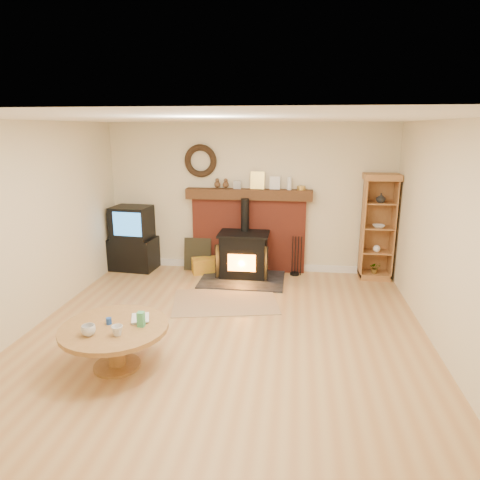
# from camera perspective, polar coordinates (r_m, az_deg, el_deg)

# --- Properties ---
(ground) EXTENTS (5.50, 5.50, 0.00)m
(ground) POSITION_cam_1_polar(r_m,az_deg,el_deg) (5.37, -2.19, -13.08)
(ground) COLOR #B47F4B
(ground) RESTS_ON ground
(room_shell) EXTENTS (5.02, 5.52, 2.61)m
(room_shell) POSITION_cam_1_polar(r_m,az_deg,el_deg) (4.91, -2.40, 5.46)
(room_shell) COLOR beige
(room_shell) RESTS_ON ground
(chimney_breast) EXTENTS (2.20, 0.22, 1.78)m
(chimney_breast) POSITION_cam_1_polar(r_m,az_deg,el_deg) (7.59, 1.16, 1.75)
(chimney_breast) COLOR maroon
(chimney_breast) RESTS_ON ground
(wood_stove) EXTENTS (1.40, 1.00, 1.34)m
(wood_stove) POSITION_cam_1_polar(r_m,az_deg,el_deg) (7.33, 0.48, -2.10)
(wood_stove) COLOR black
(wood_stove) RESTS_ON ground
(area_rug) EXTENTS (1.71, 1.34, 0.01)m
(area_rug) POSITION_cam_1_polar(r_m,az_deg,el_deg) (6.43, -2.00, -8.18)
(area_rug) COLOR brown
(area_rug) RESTS_ON ground
(tv_unit) EXTENTS (0.83, 0.62, 1.16)m
(tv_unit) POSITION_cam_1_polar(r_m,az_deg,el_deg) (7.96, -14.08, 0.08)
(tv_unit) COLOR black
(tv_unit) RESTS_ON ground
(curio_cabinet) EXTENTS (0.57, 0.41, 1.79)m
(curio_cabinet) POSITION_cam_1_polar(r_m,az_deg,el_deg) (7.54, 17.88, 1.68)
(curio_cabinet) COLOR #945830
(curio_cabinet) RESTS_ON ground
(firelog_box) EXTENTS (0.50, 0.41, 0.27)m
(firelog_box) POSITION_cam_1_polar(r_m,az_deg,el_deg) (7.63, -4.73, -3.42)
(firelog_box) COLOR gold
(firelog_box) RESTS_ON ground
(leaning_painting) EXTENTS (0.49, 0.13, 0.59)m
(leaning_painting) POSITION_cam_1_polar(r_m,az_deg,el_deg) (7.76, -5.67, -1.90)
(leaning_painting) COLOR black
(leaning_painting) RESTS_ON ground
(fire_tools) EXTENTS (0.19, 0.16, 0.70)m
(fire_tools) POSITION_cam_1_polar(r_m,az_deg,el_deg) (7.56, 7.41, -3.52)
(fire_tools) COLOR black
(fire_tools) RESTS_ON ground
(coffee_table) EXTENTS (1.14, 1.14, 0.64)m
(coffee_table) POSITION_cam_1_polar(r_m,az_deg,el_deg) (4.82, -16.38, -11.94)
(coffee_table) COLOR brown
(coffee_table) RESTS_ON ground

